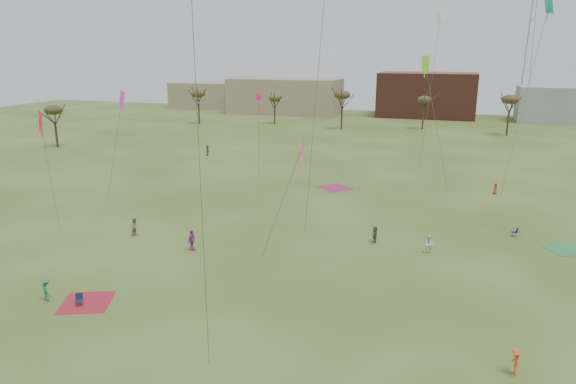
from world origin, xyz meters
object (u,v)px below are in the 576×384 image
(camp_chair_left, at_px, (79,302))
(camp_chair_right, at_px, (514,234))
(flyer_near_center, at_px, (46,289))
(radio_tower, at_px, (529,45))

(camp_chair_left, relative_size, camp_chair_right, 1.00)
(flyer_near_center, bearing_deg, radio_tower, -79.02)
(camp_chair_left, bearing_deg, camp_chair_right, 4.27)
(camp_chair_right, bearing_deg, flyer_near_center, -58.74)
(camp_chair_left, distance_m, radio_tower, 135.49)
(flyer_near_center, height_order, radio_tower, radio_tower)
(flyer_near_center, xyz_separation_m, radio_tower, (43.55, 127.87, 18.35))
(flyer_near_center, bearing_deg, camp_chair_right, -113.19)
(camp_chair_right, bearing_deg, camp_chair_left, -56.40)
(flyer_near_center, relative_size, camp_chair_right, 1.97)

